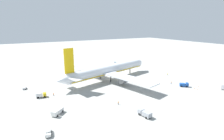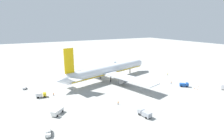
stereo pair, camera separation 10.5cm
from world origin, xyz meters
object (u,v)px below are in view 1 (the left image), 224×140
(service_truck_2, at_px, (184,85))
(ground_worker_0, at_px, (168,74))
(traffic_cone_0, at_px, (197,90))
(traffic_cone_1, at_px, (199,86))
(service_truck_0, at_px, (57,111))
(service_truck_3, at_px, (41,95))
(service_van, at_px, (48,132))
(baggage_cart_1, at_px, (115,62))
(baggage_cart_0, at_px, (25,88))
(traffic_cone_2, at_px, (195,88))
(ground_worker_3, at_px, (171,82))
(ground_worker_1, at_px, (118,103))
(service_truck_4, at_px, (145,113))
(ground_worker_2, at_px, (54,94))
(airliner, at_px, (107,70))

(service_truck_2, distance_m, ground_worker_0, 25.61)
(traffic_cone_0, xyz_separation_m, traffic_cone_1, (5.49, 2.96, 0.00))
(service_truck_0, distance_m, service_truck_3, 22.98)
(service_van, bearing_deg, baggage_cart_1, 48.65)
(traffic_cone_1, bearing_deg, ground_worker_0, 83.71)
(baggage_cart_0, bearing_deg, baggage_cart_1, 25.17)
(service_van, distance_m, traffic_cone_2, 84.52)
(traffic_cone_1, bearing_deg, ground_worker_3, 128.99)
(ground_worker_1, height_order, traffic_cone_2, ground_worker_1)
(service_truck_4, relative_size, ground_worker_3, 3.56)
(service_truck_2, distance_m, traffic_cone_1, 8.84)
(service_truck_3, xyz_separation_m, service_truck_4, (34.30, -42.48, -0.07))
(service_truck_3, distance_m, ground_worker_2, 6.37)
(service_truck_0, bearing_deg, ground_worker_1, -9.80)
(ground_worker_2, bearing_deg, service_truck_0, -98.01)
(service_truck_0, distance_m, traffic_cone_1, 83.54)
(airliner, relative_size, traffic_cone_0, 142.18)
(service_truck_0, relative_size, ground_worker_0, 3.68)
(service_truck_3, bearing_deg, service_van, -94.95)
(baggage_cart_0, relative_size, ground_worker_3, 1.74)
(service_truck_3, relative_size, baggage_cart_0, 1.73)
(service_truck_2, distance_m, service_truck_3, 83.06)
(traffic_cone_0, bearing_deg, airliner, 129.23)
(service_van, height_order, ground_worker_3, service_van)
(service_truck_4, height_order, traffic_cone_0, service_truck_4)
(traffic_cone_2, bearing_deg, traffic_cone_1, 10.75)
(service_van, distance_m, ground_worker_1, 34.69)
(baggage_cart_0, bearing_deg, traffic_cone_1, -27.34)
(baggage_cart_0, distance_m, traffic_cone_2, 100.32)
(service_truck_3, xyz_separation_m, traffic_cone_2, (81.30, -31.48, -1.17))
(baggage_cart_0, xyz_separation_m, traffic_cone_1, (92.68, -47.91, -0.49))
(ground_worker_0, xyz_separation_m, ground_worker_1, (-58.91, -24.97, 0.05))
(service_truck_2, height_order, service_van, service_truck_2)
(airliner, bearing_deg, service_truck_0, -141.68)
(airliner, height_order, service_truck_4, airliner)
(traffic_cone_2, bearing_deg, service_truck_2, 112.73)
(baggage_cart_0, distance_m, ground_worker_0, 97.82)
(service_truck_0, distance_m, traffic_cone_2, 78.60)
(service_truck_0, relative_size, service_truck_4, 0.98)
(service_truck_4, height_order, ground_worker_3, service_truck_4)
(baggage_cart_1, bearing_deg, traffic_cone_1, -85.32)
(ground_worker_1, bearing_deg, baggage_cart_0, 129.40)
(service_truck_4, relative_size, traffic_cone_2, 11.49)
(ground_worker_3, xyz_separation_m, traffic_cone_0, (4.63, -15.46, -0.63))
(ground_worker_0, xyz_separation_m, traffic_cone_1, (-3.09, -28.01, -0.58))
(traffic_cone_1, bearing_deg, service_truck_0, 174.67)
(baggage_cart_0, bearing_deg, service_truck_0, -76.68)
(traffic_cone_1, bearing_deg, airliner, 135.29)
(baggage_cart_0, height_order, baggage_cart_1, baggage_cart_0)
(service_truck_2, distance_m, ground_worker_1, 48.42)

